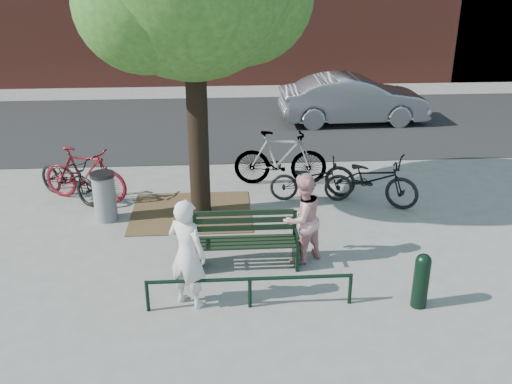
{
  "coord_description": "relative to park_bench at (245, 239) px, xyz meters",
  "views": [
    {
      "loc": [
        -0.38,
        -8.36,
        4.89
      ],
      "look_at": [
        0.24,
        1.0,
        0.93
      ],
      "focal_mm": 40.0,
      "sensor_mm": 36.0,
      "label": 1
    }
  ],
  "objects": [
    {
      "name": "bollard",
      "position": [
        2.51,
        -1.41,
        -0.01
      ],
      "size": [
        0.23,
        0.23,
        0.87
      ],
      "color": "black",
      "rests_on": "ground"
    },
    {
      "name": "person_right",
      "position": [
        0.95,
        0.07,
        0.3
      ],
      "size": [
        0.96,
        0.91,
        1.56
      ],
      "primitive_type": "imported",
      "rotation": [
        0.0,
        0.0,
        3.74
      ],
      "color": "#D69593",
      "rests_on": "ground"
    },
    {
      "name": "road",
      "position": [
        0.0,
        8.42,
        -0.47
      ],
      "size": [
        40.0,
        7.0,
        0.01
      ],
      "primitive_type": "cube",
      "color": "black",
      "rests_on": "ground"
    },
    {
      "name": "litter_bin",
      "position": [
        -2.65,
        1.92,
        0.02
      ],
      "size": [
        0.48,
        0.48,
        0.98
      ],
      "color": "gray",
      "rests_on": "ground"
    },
    {
      "name": "bicycle_e",
      "position": [
        2.73,
        2.4,
        0.06
      ],
      "size": [
        2.09,
        1.7,
        1.07
      ],
      "primitive_type": "imported",
      "rotation": [
        0.0,
        0.0,
        1.0
      ],
      "color": "black",
      "rests_on": "ground"
    },
    {
      "name": "ground",
      "position": [
        0.0,
        -0.08,
        -0.48
      ],
      "size": [
        90.0,
        90.0,
        0.0
      ],
      "primitive_type": "plane",
      "color": "gray",
      "rests_on": "ground"
    },
    {
      "name": "bicycle_d",
      "position": [
        0.96,
        3.55,
        0.15
      ],
      "size": [
        2.12,
        0.76,
        1.25
      ],
      "primitive_type": "imported",
      "rotation": [
        0.0,
        0.0,
        1.48
      ],
      "color": "gray",
      "rests_on": "ground"
    },
    {
      "name": "bicycle_a",
      "position": [
        -3.6,
        3.0,
        0.0
      ],
      "size": [
        1.82,
        1.67,
        0.97
      ],
      "primitive_type": "imported",
      "rotation": [
        0.0,
        0.0,
        0.87
      ],
      "color": "black",
      "rests_on": "ground"
    },
    {
      "name": "person_left",
      "position": [
        -0.9,
        -1.13,
        0.37
      ],
      "size": [
        0.74,
        0.68,
        1.7
      ],
      "primitive_type": "imported",
      "rotation": [
        0.0,
        0.0,
        2.57
      ],
      "color": "silver",
      "rests_on": "ground"
    },
    {
      "name": "guard_railing",
      "position": [
        0.0,
        -1.28,
        -0.08
      ],
      "size": [
        3.06,
        0.06,
        0.51
      ],
      "color": "black",
      "rests_on": "ground"
    },
    {
      "name": "dirt_pit",
      "position": [
        -1.0,
        2.12,
        -0.47
      ],
      "size": [
        2.4,
        2.0,
        0.02
      ],
      "primitive_type": "cube",
      "color": "brown",
      "rests_on": "ground"
    },
    {
      "name": "bicycle_b",
      "position": [
        -3.24,
        2.92,
        0.1
      ],
      "size": [
        2.0,
        1.18,
        1.16
      ],
      "primitive_type": "imported",
      "rotation": [
        0.0,
        0.0,
        1.22
      ],
      "color": "#5C0D15",
      "rests_on": "ground"
    },
    {
      "name": "bicycle_c",
      "position": [
        1.51,
        2.59,
        -0.02
      ],
      "size": [
        1.78,
        0.75,
        0.91
      ],
      "primitive_type": "imported",
      "rotation": [
        0.0,
        0.0,
        1.49
      ],
      "color": "black",
      "rests_on": "ground"
    },
    {
      "name": "park_bench",
      "position": [
        0.0,
        0.0,
        0.0
      ],
      "size": [
        1.74,
        0.54,
        0.97
      ],
      "color": "black",
      "rests_on": "ground"
    },
    {
      "name": "parked_car",
      "position": [
        3.71,
        8.43,
        0.25
      ],
      "size": [
        4.49,
        1.68,
        1.47
      ],
      "primitive_type": "imported",
      "rotation": [
        0.0,
        0.0,
        1.6
      ],
      "color": "gray",
      "rests_on": "ground"
    }
  ]
}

